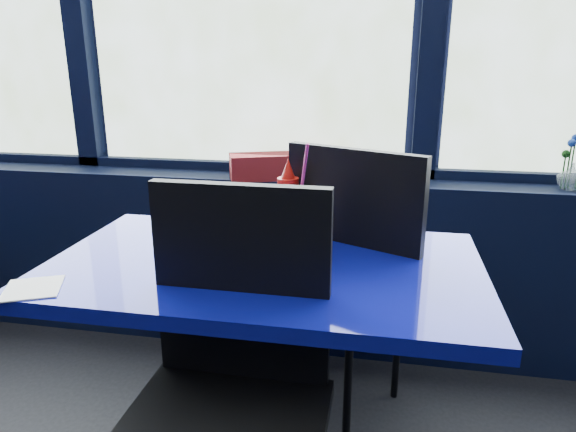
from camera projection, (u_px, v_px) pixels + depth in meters
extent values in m
plane|color=black|center=(247.00, 8.00, 2.21)|extent=(5.00, 0.00, 5.00)
cube|color=black|center=(245.00, 257.00, 2.41)|extent=(5.00, 0.26, 0.80)
cube|color=black|center=(248.00, 168.00, 2.36)|extent=(4.80, 0.08, 0.06)
cylinder|color=black|center=(266.00, 387.00, 1.56)|extent=(0.12, 0.12, 0.68)
cube|color=navy|center=(264.00, 268.00, 1.44)|extent=(1.20, 0.70, 0.04)
cube|color=black|center=(242.00, 284.00, 1.26)|extent=(0.44, 0.04, 0.50)
cube|color=black|center=(327.00, 286.00, 1.86)|extent=(0.62, 0.62, 0.04)
cube|color=black|center=(352.00, 232.00, 1.57)|extent=(0.42, 0.21, 0.52)
cylinder|color=black|center=(397.00, 343.00, 1.98)|extent=(0.03, 0.03, 0.48)
cylinder|color=black|center=(347.00, 397.00, 1.67)|extent=(0.03, 0.03, 0.48)
cylinder|color=black|center=(310.00, 314.00, 2.20)|extent=(0.03, 0.03, 0.48)
cylinder|color=black|center=(251.00, 357.00, 1.89)|extent=(0.03, 0.03, 0.48)
cube|color=maroon|center=(292.00, 165.00, 2.21)|extent=(0.54, 0.31, 0.11)
imported|color=silver|center=(571.00, 177.00, 2.00)|extent=(0.12, 0.13, 0.10)
cylinder|color=#1E5919|center=(568.00, 168.00, 1.99)|extent=(0.01, 0.01, 0.17)
sphere|color=blue|center=(572.00, 143.00, 1.97)|extent=(0.03, 0.03, 0.03)
cylinder|color=#1E5919|center=(571.00, 166.00, 2.00)|extent=(0.01, 0.01, 0.18)
sphere|color=blue|center=(576.00, 138.00, 1.97)|extent=(0.03, 0.03, 0.03)
cylinder|color=#1E5919|center=(563.00, 173.00, 2.01)|extent=(0.01, 0.01, 0.12)
sphere|color=#1E5919|center=(566.00, 154.00, 1.99)|extent=(0.03, 0.03, 0.03)
cylinder|color=#B0130B|center=(263.00, 257.00, 1.40)|extent=(0.33, 0.33, 0.05)
cylinder|color=white|center=(263.00, 260.00, 1.40)|extent=(0.32, 0.32, 0.00)
cylinder|color=silver|center=(303.00, 243.00, 1.41)|extent=(0.10, 0.11, 0.09)
sphere|color=#51331C|center=(257.00, 245.00, 1.38)|extent=(0.06, 0.06, 0.06)
cylinder|color=red|center=(254.00, 236.00, 1.38)|extent=(0.06, 0.06, 0.01)
cylinder|color=#B0130B|center=(288.00, 208.00, 1.61)|extent=(0.07, 0.07, 0.19)
cone|color=#B0130B|center=(288.00, 168.00, 1.57)|extent=(0.04, 0.04, 0.06)
cylinder|color=#0C0E8E|center=(299.00, 228.00, 1.47)|extent=(0.10, 0.10, 0.16)
cylinder|color=black|center=(299.00, 203.00, 1.45)|extent=(0.09, 0.09, 0.01)
cylinder|color=#FF3597|center=(303.00, 180.00, 1.42)|extent=(0.05, 0.07, 0.21)
cube|color=white|center=(33.00, 288.00, 1.26)|extent=(0.17, 0.17, 0.00)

